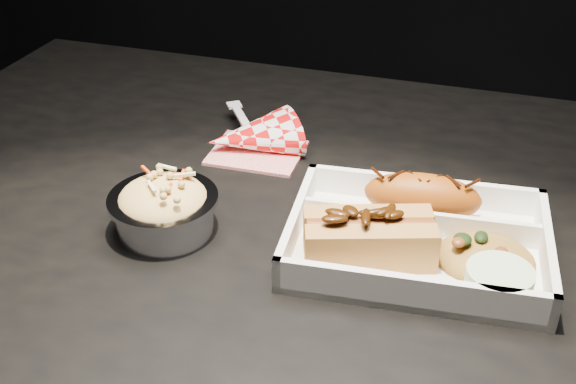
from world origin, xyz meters
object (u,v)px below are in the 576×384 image
(food_tray, at_px, (417,244))
(foil_coleslaw_cup, at_px, (164,206))
(dining_table, at_px, (333,289))
(napkin_fork, at_px, (252,137))
(hotdog, at_px, (369,235))
(fried_pastry, at_px, (422,196))

(food_tray, xyz_separation_m, foil_coleslaw_cup, (-0.25, -0.04, 0.02))
(dining_table, bearing_deg, foil_coleslaw_cup, -157.61)
(food_tray, height_order, napkin_fork, napkin_fork)
(hotdog, distance_m, foil_coleslaw_cup, 0.21)
(food_tray, relative_size, fried_pastry, 2.19)
(foil_coleslaw_cup, bearing_deg, fried_pastry, 20.86)
(food_tray, relative_size, hotdog, 1.95)
(food_tray, bearing_deg, foil_coleslaw_cup, -176.12)
(dining_table, bearing_deg, hotdog, -51.11)
(napkin_fork, bearing_deg, fried_pastry, 31.09)
(napkin_fork, bearing_deg, foil_coleslaw_cup, -42.39)
(fried_pastry, bearing_deg, hotdog, -113.71)
(food_tray, distance_m, foil_coleslaw_cup, 0.26)
(fried_pastry, relative_size, hotdog, 0.89)
(dining_table, relative_size, hotdog, 8.82)
(foil_coleslaw_cup, distance_m, napkin_fork, 0.20)
(food_tray, bearing_deg, fried_pastry, 90.00)
(fried_pastry, height_order, hotdog, hotdog)
(dining_table, bearing_deg, food_tray, -17.22)
(food_tray, height_order, hotdog, hotdog)
(food_tray, distance_m, napkin_fork, 0.28)
(foil_coleslaw_cup, height_order, napkin_fork, same)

